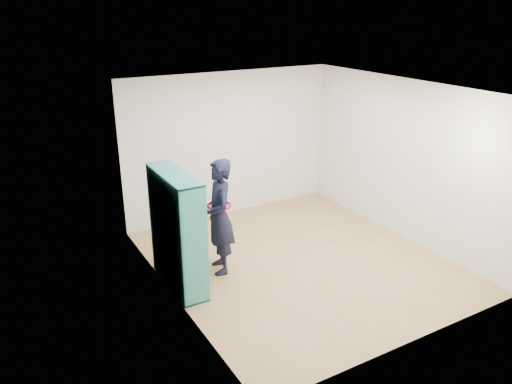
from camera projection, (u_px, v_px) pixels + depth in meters
floor at (299, 261)px, 7.60m from camera, size 4.50×4.50×0.00m
ceiling at (305, 89)px, 6.68m from camera, size 4.50×4.50×0.00m
wall_left at (170, 207)px, 6.21m from camera, size 0.02×4.50×2.60m
wall_right at (404, 160)px, 8.07m from camera, size 0.02×4.50×2.60m
wall_back at (230, 145)px, 8.96m from camera, size 4.00×0.02×2.60m
wall_front at (423, 241)px, 5.31m from camera, size 4.00×0.02×2.60m
bookshelf at (176, 233)px, 6.69m from camera, size 0.36×1.22×1.63m
person at (219, 217)px, 7.06m from camera, size 0.54×0.70×1.70m
smartphone at (208, 208)px, 7.05m from camera, size 0.03×0.09×0.12m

